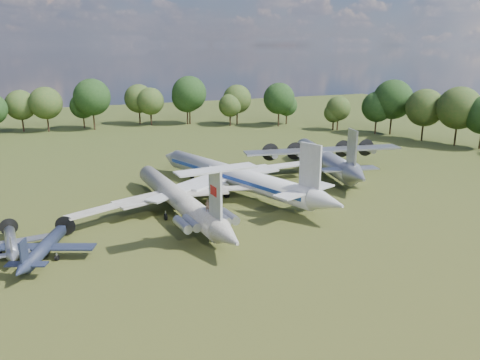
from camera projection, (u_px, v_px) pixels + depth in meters
name	position (u px, v px, depth m)	size (l,w,h in m)	color
ground	(163.00, 214.00, 75.36)	(300.00, 300.00, 0.00)	#203F15
il62_airliner	(177.00, 201.00, 74.82)	(34.32, 44.62, 4.38)	silver
tu104_jet	(235.00, 180.00, 85.49)	(37.93, 50.57, 5.06)	silver
an12_transport	(325.00, 162.00, 98.90)	(34.07, 38.08, 5.01)	#AAADB2
small_prop_west	(45.00, 250.00, 59.13)	(12.33, 16.81, 2.47)	black
small_prop_northwest	(11.00, 245.00, 61.17)	(10.51, 14.33, 2.10)	#9FA1A6
person_on_il62	(207.00, 206.00, 63.51)	(0.64, 0.42, 1.75)	brown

